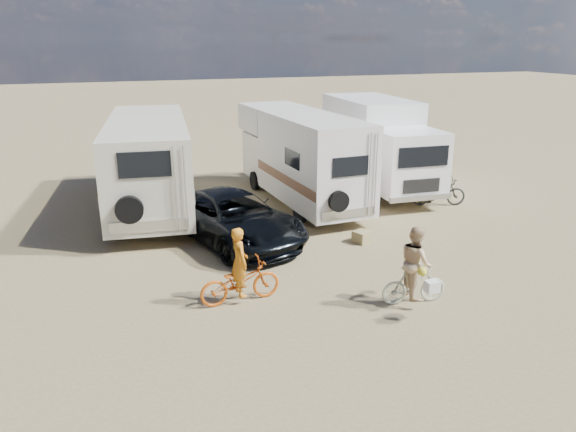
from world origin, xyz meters
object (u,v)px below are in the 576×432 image
object	(u,v)px
bike_man	(240,282)
box_truck	(380,146)
crate	(362,237)
rider_woman	(415,269)
rv_left	(149,165)
dark_suv	(233,218)
rider_man	(240,269)
bike_woman	(414,285)
bike_parked	(438,192)
cooler	(328,215)
rv_main	(300,158)

from	to	relation	value
bike_man	box_truck	bearing A→B (deg)	-48.97
crate	rider_woman	bearing A→B (deg)	-100.75
rv_left	dark_suv	size ratio (longest dim) A/B	1.62
rider_man	crate	size ratio (longest dim) A/B	3.75
bike_woman	crate	world-z (taller)	bike_woman
rv_left	bike_parked	size ratio (longest dim) A/B	4.38
box_truck	bike_parked	bearing A→B (deg)	-66.46
bike_man	bike_parked	bearing A→B (deg)	-63.90
bike_woman	rider_man	bearing A→B (deg)	77.34
rider_man	bike_parked	size ratio (longest dim) A/B	0.83
box_truck	cooler	xyz separation A→B (m)	(-3.52, -3.02, -1.50)
rider_man	rider_woman	size ratio (longest dim) A/B	0.97
bike_woman	rider_woman	bearing A→B (deg)	0.00
box_truck	rider_man	xyz separation A→B (m)	(-7.76, -7.55, -0.93)
rider_man	bike_man	bearing A→B (deg)	-0.00
bike_woman	crate	size ratio (longest dim) A/B	3.52
rider_woman	dark_suv	bearing A→B (deg)	36.11
rv_main	rv_left	xyz separation A→B (m)	(-5.19, 0.98, -0.06)
crate	bike_man	bearing A→B (deg)	-150.79
bike_man	bike_woman	distance (m)	3.91
box_truck	cooler	distance (m)	4.87
bike_man	cooler	size ratio (longest dim) A/B	3.22
bike_man	dark_suv	bearing A→B (deg)	-16.16
dark_suv	bike_woman	distance (m)	5.98
dark_suv	crate	distance (m)	3.80
dark_suv	bike_parked	bearing A→B (deg)	-9.30
box_truck	bike_parked	distance (m)	3.09
rv_left	box_truck	xyz separation A→B (m)	(8.72, -0.44, 0.18)
rider_woman	crate	distance (m)	4.00
rider_woman	bike_woman	bearing A→B (deg)	0.00
dark_suv	bike_woman	xyz separation A→B (m)	(2.74, -5.31, -0.27)
bike_parked	bike_woman	bearing A→B (deg)	160.82
bike_woman	cooler	world-z (taller)	bike_woman
box_truck	rider_woman	size ratio (longest dim) A/B	4.06
rv_main	bike_parked	size ratio (longest dim) A/B	3.88
bike_man	bike_parked	distance (m)	9.96
dark_suv	rider_woman	size ratio (longest dim) A/B	3.15
rider_man	bike_parked	distance (m)	9.96
bike_man	bike_parked	size ratio (longest dim) A/B	0.97
rider_man	cooler	distance (m)	6.23
bike_parked	crate	world-z (taller)	bike_parked
bike_woman	rider_woman	xyz separation A→B (m)	(0.00, 0.00, 0.37)
rider_woman	crate	world-z (taller)	rider_woman
bike_woman	dark_suv	bearing A→B (deg)	36.11
rv_left	rider_woman	world-z (taller)	rv_left
rv_main	bike_parked	bearing A→B (deg)	-27.63
rider_man	rv_left	bearing A→B (deg)	3.66
rider_man	cooler	xyz separation A→B (m)	(4.24, 4.53, -0.57)
bike_parked	crate	xyz separation A→B (m)	(-4.32, -2.43, -0.33)
rider_man	cooler	world-z (taller)	rider_man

